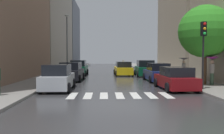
{
  "coord_description": "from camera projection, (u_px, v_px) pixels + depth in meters",
  "views": [
    {
      "loc": [
        -0.88,
        -10.73,
        2.27
      ],
      "look_at": [
        0.09,
        18.44,
        0.92
      ],
      "focal_mm": 37.73,
      "sensor_mm": 36.0,
      "label": 1
    }
  ],
  "objects": [
    {
      "name": "parked_car_right_second",
      "position": [
        157.0,
        73.0,
        21.1
      ],
      "size": [
        2.1,
        4.33,
        1.65
      ],
      "rotation": [
        0.0,
        0.0,
        1.59
      ],
      "color": "navy",
      "rests_on": "ground"
    },
    {
      "name": "parked_car_right_nearest",
      "position": [
        175.0,
        79.0,
        15.92
      ],
      "size": [
        2.22,
        4.29,
        1.54
      ],
      "rotation": [
        0.0,
        0.0,
        1.61
      ],
      "color": "maroon",
      "rests_on": "ground"
    },
    {
      "name": "lamp_post_left",
      "position": [
        67.0,
        40.0,
        29.56
      ],
      "size": [
        0.6,
        0.28,
        7.33
      ],
      "color": "#595B60",
      "rests_on": "sidewalk_left"
    },
    {
      "name": "street_tree_right",
      "position": [
        205.0,
        32.0,
        17.66
      ],
      "size": [
        3.94,
        3.94,
        5.95
      ],
      "color": "#513823",
      "rests_on": "sidewalk_right"
    },
    {
      "name": "sidewalk_left",
      "position": [
        66.0,
        71.0,
        34.59
      ],
      "size": [
        3.0,
        72.0,
        0.15
      ],
      "primitive_type": "cube",
      "color": "gray",
      "rests_on": "ground"
    },
    {
      "name": "ground_plane",
      "position": [
        110.0,
        72.0,
        34.81
      ],
      "size": [
        28.0,
        72.0,
        0.04
      ],
      "primitive_type": "cube",
      "color": "#343437"
    },
    {
      "name": "crosswalk_stripes",
      "position": [
        120.0,
        95.0,
        13.54
      ],
      "size": [
        5.85,
        2.2,
        0.01
      ],
      "color": "silver",
      "rests_on": "ground"
    },
    {
      "name": "building_right_mid",
      "position": [
        190.0,
        30.0,
        32.32
      ],
      "size": [
        6.0,
        13.52,
        11.67
      ],
      "primitive_type": "cube",
      "color": "#B2A38C",
      "rests_on": "ground"
    },
    {
      "name": "pedestrian_near_tree",
      "position": [
        184.0,
        63.0,
        22.66
      ],
      "size": [
        1.09,
        1.09,
        1.96
      ],
      "rotation": [
        0.0,
        0.0,
        4.27
      ],
      "color": "black",
      "rests_on": "sidewalk_right"
    },
    {
      "name": "sidewalk_right",
      "position": [
        154.0,
        71.0,
        35.02
      ],
      "size": [
        3.0,
        72.0,
        0.15
      ],
      "primitive_type": "cube",
      "color": "gray",
      "rests_on": "ground"
    },
    {
      "name": "taxi_midroad",
      "position": [
        123.0,
        69.0,
        27.72
      ],
      "size": [
        2.16,
        4.37,
        1.81
      ],
      "rotation": [
        0.0,
        0.0,
        1.6
      ],
      "color": "yellow",
      "rests_on": "ground"
    },
    {
      "name": "building_left_far",
      "position": [
        65.0,
        34.0,
        61.13
      ],
      "size": [
        6.0,
        16.03,
        15.92
      ],
      "primitive_type": "cube",
      "color": "slate",
      "rests_on": "ground"
    },
    {
      "name": "parked_car_right_third",
      "position": [
        145.0,
        69.0,
        26.56
      ],
      "size": [
        2.24,
        4.45,
        1.82
      ],
      "rotation": [
        0.0,
        0.0,
        1.54
      ],
      "color": "#0C4C2D",
      "rests_on": "ground"
    },
    {
      "name": "parked_car_left_nearest",
      "position": [
        58.0,
        78.0,
        15.73
      ],
      "size": [
        2.03,
        4.26,
        1.72
      ],
      "rotation": [
        0.0,
        0.0,
        1.59
      ],
      "color": "#B2B7BF",
      "rests_on": "ground"
    },
    {
      "name": "parked_car_left_second",
      "position": [
        71.0,
        72.0,
        21.66
      ],
      "size": [
        2.22,
        4.31,
        1.72
      ],
      "rotation": [
        0.0,
        0.0,
        1.54
      ],
      "color": "black",
      "rests_on": "ground"
    },
    {
      "name": "traffic_light_right_corner",
      "position": [
        203.0,
        40.0,
        14.97
      ],
      "size": [
        0.3,
        0.42,
        4.3
      ],
      "color": "black",
      "rests_on": "sidewalk_right"
    },
    {
      "name": "parked_car_left_third",
      "position": [
        79.0,
        68.0,
        28.18
      ],
      "size": [
        2.11,
        4.61,
        1.78
      ],
      "rotation": [
        0.0,
        0.0,
        1.57
      ],
      "color": "#0C4C2D",
      "rests_on": "ground"
    },
    {
      "name": "pedestrian_foreground",
      "position": [
        212.0,
        64.0,
        17.28
      ],
      "size": [
        1.03,
        1.03,
        2.07
      ],
      "rotation": [
        0.0,
        0.0,
        4.57
      ],
      "color": "#38513D",
      "rests_on": "sidewalk_right"
    },
    {
      "name": "building_left_mid",
      "position": [
        47.0,
        6.0,
        41.45
      ],
      "size": [
        6.0,
        21.38,
        22.12
      ],
      "primitive_type": "cube",
      "color": "#9E9384",
      "rests_on": "ground"
    }
  ]
}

